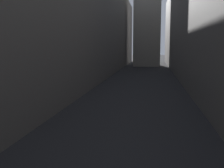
% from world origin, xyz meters
% --- Properties ---
extents(ground_plane, '(264.00, 264.00, 0.00)m').
position_xyz_m(ground_plane, '(0.00, 48.00, 0.00)').
color(ground_plane, '#232326').
extents(building_block_left, '(12.48, 108.00, 18.01)m').
position_xyz_m(building_block_left, '(-11.74, 50.00, 9.01)').
color(building_block_left, slate).
rests_on(building_block_left, ground).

